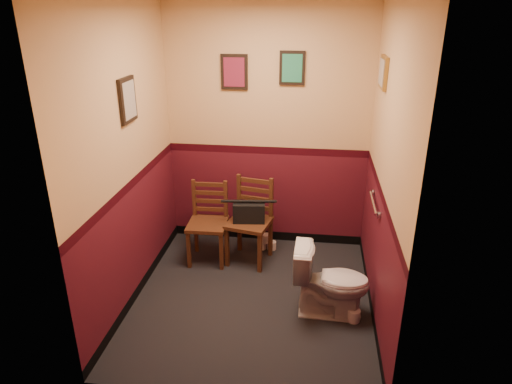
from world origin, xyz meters
The scene contains 16 objects.
floor centered at (0.00, 0.00, 0.00)m, with size 2.20×2.40×0.00m, color black.
wall_back centered at (0.00, 1.20, 1.35)m, with size 2.20×2.70×0.00m, color #52121E.
wall_front centered at (0.00, -1.20, 1.35)m, with size 2.20×2.70×0.00m, color #52121E.
wall_left centered at (-1.10, 0.00, 1.35)m, with size 2.40×2.70×0.00m, color #52121E.
wall_right centered at (1.10, 0.00, 1.35)m, with size 2.40×2.70×0.00m, color #52121E.
grab_bar centered at (1.07, 0.25, 0.95)m, with size 0.05×0.56×0.06m.
framed_print_back_a centered at (-0.35, 1.18, 1.95)m, with size 0.28×0.04×0.36m.
framed_print_back_b centered at (0.25, 1.18, 2.00)m, with size 0.26×0.04×0.34m.
framed_print_left centered at (-1.08, 0.10, 1.85)m, with size 0.04×0.30×0.38m.
framed_print_right centered at (1.08, 0.60, 2.05)m, with size 0.04×0.34×0.28m.
toilet centered at (0.72, -0.13, 0.33)m, with size 0.38×0.68×0.66m, color white.
toilet_brush centered at (0.93, -0.21, 0.07)m, with size 0.11×0.11×0.40m.
chair_left centered at (-0.57, 0.68, 0.44)m, with size 0.42×0.42×0.87m.
chair_right centered at (-0.12, 0.73, 0.46)m, with size 0.51×0.51×0.92m.
handbag centered at (-0.13, 0.69, 0.58)m, with size 0.35×0.20×0.24m.
tp_stack centered at (0.03, 0.97, 0.08)m, with size 0.22×0.11×0.19m.
Camera 1 is at (0.51, -3.60, 2.61)m, focal length 32.00 mm.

